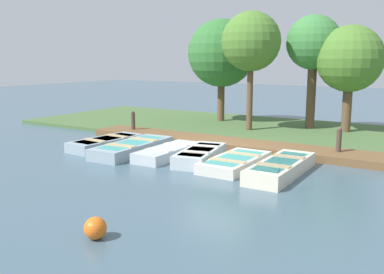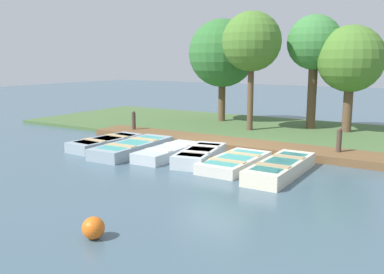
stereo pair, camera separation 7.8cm
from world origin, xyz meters
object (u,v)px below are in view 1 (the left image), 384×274
Objects in this scene: rowboat_3 at (200,155)px; rowboat_4 at (235,162)px; rowboat_1 at (133,148)px; park_tree_left at (251,42)px; park_tree_far_left at (222,53)px; rowboat_0 at (106,143)px; mooring_post_near at (133,123)px; park_tree_right at (350,60)px; buoy at (95,228)px; rowboat_2 at (168,152)px; park_tree_center at (314,44)px; mooring_post_far at (339,143)px; rowboat_5 at (281,168)px.

rowboat_3 is 1.29m from rowboat_4.
rowboat_1 is 3.93m from rowboat_4.
park_tree_far_left is at bearing -127.79° from park_tree_left.
rowboat_3 is at bearing 93.61° from rowboat_0.
rowboat_3 reaches higher than rowboat_1.
park_tree_right reaches higher than mooring_post_near.
park_tree_far_left is at bearing -177.48° from rowboat_1.
park_tree_right reaches higher than buoy.
rowboat_0 is at bearing -138.30° from buoy.
mooring_post_near reaches higher than rowboat_3.
mooring_post_near reaches higher than rowboat_0.
rowboat_3 is at bearing -166.81° from buoy.
park_tree_center is (-7.72, 2.48, 3.72)m from rowboat_2.
park_tree_left is (1.88, 2.42, 0.44)m from park_tree_far_left.
park_tree_far_left reaches higher than rowboat_3.
mooring_post_far is at bearing 114.31° from rowboat_3.
buoy is at bearing 0.85° from park_tree_center.
mooring_post_far is 0.20× the size of park_tree_far_left.
rowboat_5 is at bearing 37.83° from park_tree_far_left.
park_tree_right is (-7.57, 6.92, 3.04)m from rowboat_0.
park_tree_right is at bearing 89.08° from park_tree_far_left.
mooring_post_near is 8.65m from mooring_post_far.
rowboat_4 is 8.61m from park_tree_center.
park_tree_right reaches higher than rowboat_4.
rowboat_3 is 0.53× the size of park_tree_far_left.
rowboat_0 is 10.70m from park_tree_right.
rowboat_2 reaches higher than rowboat_4.
rowboat_5 is at bearing -17.45° from mooring_post_far.
buoy is at bearing -14.15° from mooring_post_far.
park_tree_right is (-7.59, 2.84, 3.02)m from rowboat_3.
park_tree_left is at bearing -148.80° from rowboat_5.
park_tree_right is (-7.78, 0.06, 3.02)m from rowboat_5.
rowboat_2 is 5.63m from mooring_post_far.
mooring_post_far is at bearing 9.71° from park_tree_right.
park_tree_left is (-5.99, 1.72, 3.77)m from rowboat_1.
mooring_post_far is at bearing 112.88° from rowboat_0.
park_tree_right is (-13.77, 1.40, 3.02)m from buoy.
rowboat_5 is 6.14m from buoy.
rowboat_2 is 6.72m from buoy.
rowboat_3 is at bearing -53.88° from mooring_post_far.
rowboat_1 is 1.06× the size of rowboat_5.
mooring_post_near is 1.00× the size of mooring_post_far.
rowboat_2 is (0.04, 2.84, -0.01)m from rowboat_0.
rowboat_3 is 2.64× the size of mooring_post_far.
rowboat_5 is 8.84m from park_tree_center.
buoy reaches higher than rowboat_0.
park_tree_center reaches higher than rowboat_2.
rowboat_3 is 6.98m from park_tree_left.
rowboat_2 is 8.67m from park_tree_far_left.
rowboat_2 is 0.54× the size of park_tree_far_left.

